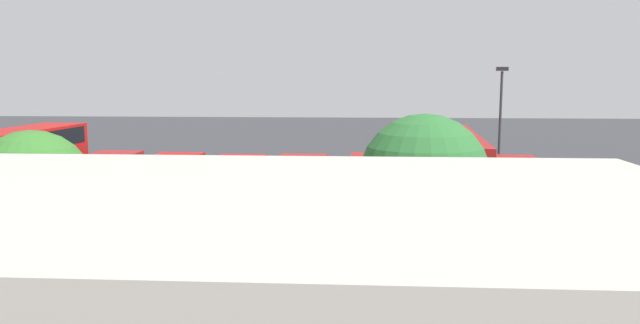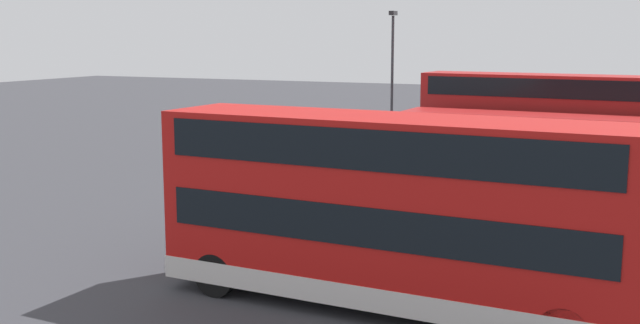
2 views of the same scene
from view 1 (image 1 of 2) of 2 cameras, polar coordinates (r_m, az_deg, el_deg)
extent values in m
plane|color=#38383D|center=(39.92, -3.31, -2.46)|extent=(140.00, 140.00, 0.00)
cube|color=#A51919|center=(30.28, 19.01, -3.07)|extent=(2.90, 10.96, 2.60)
cube|color=silver|center=(30.48, 18.93, -4.96)|extent=(2.94, 11.00, 0.55)
cube|color=black|center=(30.17, 19.07, -1.95)|extent=(2.94, 10.16, 0.90)
cube|color=black|center=(35.45, 17.03, -0.44)|extent=(2.25, 0.13, 1.10)
cylinder|color=black|center=(34.14, 15.53, -3.59)|extent=(0.34, 1.11, 1.10)
cylinder|color=black|center=(34.60, 19.21, -3.59)|extent=(0.34, 1.11, 1.10)
cylinder|color=black|center=(26.42, 18.54, -7.07)|extent=(0.34, 1.11, 1.10)
cylinder|color=black|center=(27.02, 23.23, -6.98)|extent=(0.34, 1.11, 1.10)
cube|color=#A51919|center=(29.54, 11.92, -1.49)|extent=(3.42, 12.02, 4.20)
cube|color=silver|center=(29.89, 11.82, -4.95)|extent=(3.46, 12.06, 0.55)
cube|color=black|center=(29.57, 11.91, -1.87)|extent=(3.42, 11.22, 0.90)
cube|color=black|center=(29.34, 12.00, 1.40)|extent=(3.42, 11.22, 0.90)
cube|color=black|center=(35.45, 11.26, -0.24)|extent=(2.25, 0.23, 1.10)
cylinder|color=black|center=(34.28, 9.43, -3.36)|extent=(0.38, 1.12, 1.10)
cylinder|color=black|center=(34.41, 13.19, -3.42)|extent=(0.38, 1.12, 1.10)
cylinder|color=black|center=(25.45, 9.94, -7.34)|extent=(0.38, 1.12, 1.10)
cylinder|color=black|center=(25.64, 15.01, -7.38)|extent=(0.38, 1.12, 1.10)
cube|color=#A51919|center=(29.76, 4.96, -2.85)|extent=(2.88, 10.82, 2.60)
cube|color=silver|center=(29.97, 4.93, -4.77)|extent=(2.92, 10.86, 0.55)
cube|color=black|center=(29.65, 4.97, -1.71)|extent=(2.91, 10.02, 0.90)
cube|color=black|center=(34.99, 5.05, -0.23)|extent=(2.25, 0.13, 1.10)
cylinder|color=black|center=(33.89, 3.09, -3.39)|extent=(0.33, 1.11, 1.10)
cylinder|color=black|center=(33.88, 6.90, -3.44)|extent=(0.33, 1.11, 1.10)
cylinder|color=black|center=(26.16, 2.36, -6.80)|extent=(0.33, 1.11, 1.10)
cylinder|color=black|center=(26.14, 7.33, -6.87)|extent=(0.33, 1.11, 1.10)
cube|color=#A51919|center=(28.94, -2.62, -3.13)|extent=(2.77, 11.20, 2.60)
cube|color=silver|center=(29.16, -2.60, -5.11)|extent=(2.81, 11.24, 0.55)
cube|color=black|center=(28.83, -2.62, -1.96)|extent=(2.81, 10.40, 0.90)
cube|color=black|center=(34.33, -1.42, -0.35)|extent=(2.25, 0.10, 1.10)
cylinder|color=black|center=(33.37, -3.60, -3.57)|extent=(0.32, 1.11, 1.10)
cylinder|color=black|center=(33.12, 0.26, -3.65)|extent=(0.32, 1.11, 1.10)
cylinder|color=black|center=(25.36, -6.37, -7.33)|extent=(0.32, 1.11, 1.10)
cylinder|color=black|center=(25.02, -1.27, -7.48)|extent=(0.32, 1.11, 1.10)
cube|color=#B71411|center=(29.54, -9.09, -3.00)|extent=(2.83, 10.39, 2.60)
cube|color=silver|center=(29.75, -9.05, -4.94)|extent=(2.87, 10.44, 0.55)
cube|color=black|center=(29.43, -9.12, -1.85)|extent=(2.86, 9.60, 0.90)
cube|color=black|center=(34.42, -6.99, -0.39)|extent=(2.25, 0.12, 1.10)
cylinder|color=black|center=(33.60, -9.33, -3.58)|extent=(0.33, 1.11, 1.10)
cylinder|color=black|center=(33.11, -5.55, -3.69)|extent=(0.33, 1.11, 1.10)
cylinder|color=black|center=(26.57, -13.42, -6.78)|extent=(0.33, 1.11, 1.10)
cylinder|color=black|center=(25.95, -8.67, -7.01)|extent=(0.33, 1.11, 1.10)
cube|color=#B71411|center=(30.53, -16.06, -2.85)|extent=(3.07, 11.85, 2.60)
cube|color=silver|center=(30.74, -15.99, -4.73)|extent=(3.11, 11.90, 0.55)
cube|color=black|center=(30.43, -16.11, -1.74)|extent=(3.09, 11.06, 0.90)
cube|color=black|center=(35.89, -12.55, -0.18)|extent=(2.25, 0.16, 1.10)
cylinder|color=black|center=(35.23, -14.94, -3.22)|extent=(0.35, 1.11, 1.10)
cylinder|color=black|center=(34.49, -11.45, -3.34)|extent=(0.35, 1.11, 1.10)
cylinder|color=black|center=(27.29, -21.75, -6.75)|extent=(0.35, 1.11, 1.10)
cylinder|color=black|center=(26.32, -17.39, -7.07)|extent=(0.35, 1.11, 1.10)
cube|color=#A51919|center=(32.55, -21.84, -2.46)|extent=(2.98, 11.59, 2.60)
cube|color=silver|center=(32.74, -21.75, -4.23)|extent=(3.02, 11.63, 0.55)
cube|color=black|center=(32.45, -21.90, -1.42)|extent=(3.01, 10.79, 0.90)
cube|color=black|center=(37.60, -17.82, -0.01)|extent=(2.25, 0.14, 1.10)
cylinder|color=black|center=(37.05, -20.19, -2.90)|extent=(0.34, 1.11, 1.10)
cylinder|color=black|center=(36.13, -16.98, -3.02)|extent=(0.34, 1.11, 1.10)
cylinder|color=black|center=(29.67, -27.57, -5.94)|extent=(0.34, 1.11, 1.10)
cylinder|color=black|center=(28.51, -23.77, -6.25)|extent=(0.34, 1.11, 1.10)
cube|color=#B71411|center=(34.26, -26.81, -0.89)|extent=(2.98, 11.18, 4.20)
cube|color=silver|center=(34.57, -26.62, -3.88)|extent=(3.02, 11.22, 0.55)
cube|color=black|center=(34.29, -26.78, -1.22)|extent=(3.01, 10.38, 0.90)
cube|color=black|center=(34.09, -26.96, 1.60)|extent=(3.01, 10.38, 0.90)
cube|color=black|center=(39.04, -22.39, 0.05)|extent=(2.25, 0.15, 1.10)
cylinder|color=black|center=(38.62, -24.73, -2.71)|extent=(0.34, 1.11, 1.10)
cylinder|color=black|center=(37.53, -21.77, -2.84)|extent=(0.34, 1.11, 1.10)
cube|color=#1E479E|center=(43.11, 19.26, -1.41)|extent=(2.88, 4.34, 0.70)
cube|color=black|center=(43.18, 19.16, -0.55)|extent=(2.26, 2.77, 0.55)
cylinder|color=black|center=(42.43, 21.17, -1.93)|extent=(0.40, 0.68, 0.64)
cylinder|color=black|center=(41.55, 19.34, -2.04)|extent=(0.40, 0.68, 0.64)
cylinder|color=black|center=(44.73, 19.17, -1.35)|extent=(0.40, 0.68, 0.64)
cylinder|color=black|center=(43.90, 17.40, -1.44)|extent=(0.40, 0.68, 0.64)
cylinder|color=#38383D|center=(39.30, 16.40, 2.60)|extent=(0.16, 0.16, 7.53)
cube|color=#262628|center=(39.15, 16.63, 8.32)|extent=(0.70, 0.30, 0.24)
cylinder|color=yellow|center=(42.59, -2.55, -1.15)|extent=(0.60, 0.60, 0.95)
cylinder|color=#4C3823|center=(21.46, -24.77, -8.87)|extent=(0.36, 0.36, 2.54)
sphere|color=#387A2D|center=(20.90, -25.17, -2.20)|extent=(3.60, 3.60, 3.60)
cylinder|color=#4C3823|center=(18.92, 9.46, -9.94)|extent=(0.36, 0.36, 2.86)
sphere|color=#2D7033|center=(18.26, 9.66, -1.59)|extent=(3.87, 3.87, 3.87)
camera|label=2|loc=(41.06, -51.50, 3.76)|focal=42.67mm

